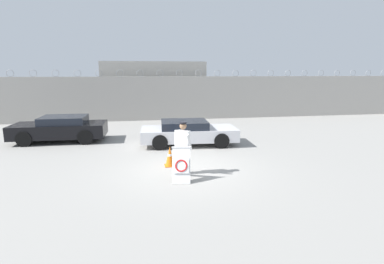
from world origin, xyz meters
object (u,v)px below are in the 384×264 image
object	(u,v)px
barricade_sign	(181,164)
parked_car_front_coupe	(61,128)
security_guard	(183,145)
traffic_cone_near	(170,156)
parked_car_rear_sedan	(188,132)

from	to	relation	value
barricade_sign	parked_car_front_coupe	world-z (taller)	parked_car_front_coupe
barricade_sign	security_guard	xyz separation A→B (m)	(0.14, 0.57, 0.44)
traffic_cone_near	parked_car_front_coupe	xyz separation A→B (m)	(-4.80, 4.83, 0.29)
parked_car_front_coupe	parked_car_rear_sedan	size ratio (longest dim) A/B	0.97
traffic_cone_near	parked_car_rear_sedan	xyz separation A→B (m)	(1.17, 3.11, 0.24)
parked_car_rear_sedan	parked_car_front_coupe	bearing A→B (deg)	167.45
parked_car_front_coupe	parked_car_rear_sedan	distance (m)	6.22
barricade_sign	security_guard	bearing A→B (deg)	85.89
security_guard	parked_car_rear_sedan	world-z (taller)	security_guard
traffic_cone_near	parked_car_front_coupe	distance (m)	6.82
traffic_cone_near	parked_car_rear_sedan	size ratio (longest dim) A/B	0.16
security_guard	traffic_cone_near	bearing A→B (deg)	146.10
barricade_sign	parked_car_front_coupe	xyz separation A→B (m)	(-5.01, 6.31, 0.11)
parked_car_rear_sedan	barricade_sign	bearing A→B (deg)	-98.37
barricade_sign	security_guard	distance (m)	0.74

